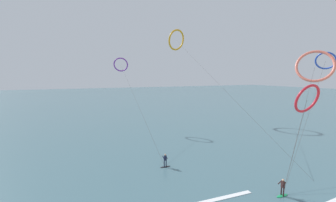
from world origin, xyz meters
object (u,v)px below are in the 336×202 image
(kite_coral, at_px, (315,66))
(kite_violet, at_px, (121,65))
(kite_crimson, at_px, (307,99))
(kite_cobalt, at_px, (325,61))
(surfer_emerald, at_px, (283,189))
(kite_amber, at_px, (176,40))
(surfer_charcoal, at_px, (165,161))

(kite_coral, bearing_deg, kite_violet, -175.84)
(kite_coral, distance_m, kite_crimson, 13.00)
(kite_cobalt, xyz_separation_m, kite_violet, (-30.30, 24.81, -0.15))
(surfer_emerald, distance_m, kite_amber, 46.07)
(surfer_emerald, bearing_deg, kite_violet, 19.53)
(kite_amber, bearing_deg, surfer_emerald, 59.60)
(surfer_charcoal, distance_m, kite_amber, 39.50)
(surfer_emerald, xyz_separation_m, surfer_charcoal, (-7.58, 10.63, 0.00))
(surfer_emerald, xyz_separation_m, kite_amber, (8.50, 40.52, 20.20))
(surfer_charcoal, relative_size, kite_violet, 0.07)
(kite_violet, bearing_deg, surfer_charcoal, 110.46)
(kite_violet, height_order, kite_crimson, kite_violet)
(kite_violet, distance_m, kite_amber, 18.46)
(kite_cobalt, height_order, kite_crimson, kite_cobalt)
(surfer_charcoal, height_order, kite_amber, kite_amber)
(kite_violet, bearing_deg, surfer_emerald, 122.49)
(kite_cobalt, distance_m, kite_violet, 39.16)
(surfer_charcoal, bearing_deg, kite_violet, -98.43)
(surfer_emerald, height_order, kite_violet, kite_violet)
(kite_crimson, bearing_deg, kite_coral, -146.77)
(kite_crimson, bearing_deg, kite_cobalt, -149.88)
(kite_violet, xyz_separation_m, kite_amber, (16.19, 5.22, 7.15))
(kite_violet, bearing_deg, kite_crimson, 127.70)
(kite_coral, height_order, kite_amber, kite_amber)
(surfer_charcoal, xyz_separation_m, kite_crimson, (10.88, -10.18, 8.38))
(surfer_emerald, relative_size, kite_coral, 0.10)
(kite_violet, distance_m, kite_crimson, 36.84)
(kite_coral, bearing_deg, kite_crimson, -92.58)
(kite_violet, xyz_separation_m, kite_crimson, (10.99, -34.85, -4.67))
(surfer_emerald, relative_size, kite_cobalt, 0.07)
(surfer_charcoal, bearing_deg, kite_coral, 161.27)
(kite_coral, bearing_deg, surfer_charcoal, -133.22)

